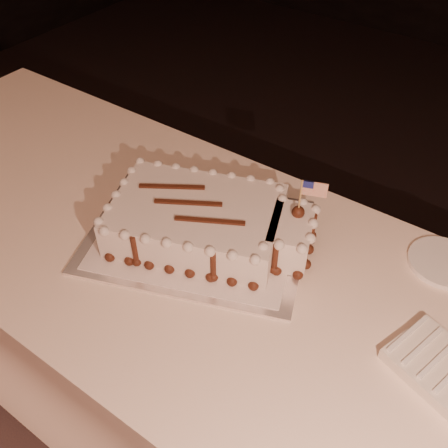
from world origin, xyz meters
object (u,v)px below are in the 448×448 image
Objects in this scene: cake_board at (198,236)px; side_plate at (443,262)px; sheet_cake at (208,222)px; banquet_table at (217,354)px; napkin_stack at (444,370)px.

cake_board is 0.59m from side_plate.
cake_board is at bearing -159.05° from sheet_cake.
cake_board is 1.01× the size of sheet_cake.
banquet_table is at bearing -144.54° from side_plate.
side_plate reaches higher than banquet_table.
banquet_table is 0.65m from napkin_stack.
sheet_cake reaches higher than banquet_table.
cake_board is at bearing -153.84° from side_plate.
napkin_stack is (0.59, -0.04, -0.04)m from sheet_cake.
banquet_table is 4.62× the size of sheet_cake.
sheet_cake is (0.03, 0.01, 0.05)m from cake_board.
napkin_stack is (0.61, -0.03, 0.01)m from cake_board.
sheet_cake is 0.59m from napkin_stack.
banquet_table is 10.36× the size of napkin_stack.
side_plate is at bearing 5.63° from cake_board.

